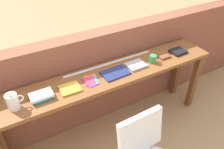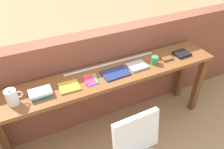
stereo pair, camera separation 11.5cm
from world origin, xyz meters
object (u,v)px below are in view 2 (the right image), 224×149
magazine_cycling (69,87)px  book_repair_rightmost (182,54)px  mug (155,60)px  leather_journal_brown (166,58)px  book_stack_leftmost (41,93)px  pitcher_white (12,97)px  pamphlet_pile_colourful (90,80)px  book_open_centre (115,73)px

magazine_cycling → book_repair_rightmost: bearing=2.2°
mug → leather_journal_brown: 0.18m
book_stack_leftmost → book_repair_rightmost: 1.65m
book_stack_leftmost → leather_journal_brown: 1.43m
pitcher_white → magazine_cycling: (0.50, 0.01, -0.07)m
book_stack_leftmost → pamphlet_pile_colourful: book_stack_leftmost is taller
pitcher_white → magazine_cycling: 0.51m
book_open_centre → leather_journal_brown: bearing=-1.7°
magazine_cycling → pamphlet_pile_colourful: magazine_cycling is taller
magazine_cycling → leather_journal_brown: 1.16m
book_stack_leftmost → magazine_cycling: 0.27m
leather_journal_brown → book_open_centre: bearing=-178.3°
book_stack_leftmost → pamphlet_pile_colourful: size_ratio=1.01×
pamphlet_pile_colourful → book_open_centre: bearing=-2.0°
mug → leather_journal_brown: (0.18, 0.02, -0.03)m
pitcher_white → leather_journal_brown: size_ratio=1.41×
book_stack_leftmost → mug: bearing=-0.4°
book_open_centre → book_repair_rightmost: bearing=-1.8°
book_stack_leftmost → pamphlet_pile_colourful: (0.49, 0.02, -0.02)m
magazine_cycling → book_stack_leftmost: bearing=-179.2°
pitcher_white → mug: (1.48, 0.00, -0.03)m
magazine_cycling → pamphlet_pile_colourful: 0.23m
pamphlet_pile_colourful → book_repair_rightmost: bearing=-0.1°
pamphlet_pile_colourful → book_repair_rightmost: book_repair_rightmost is taller
book_stack_leftmost → leather_journal_brown: (1.43, 0.01, -0.02)m
book_stack_leftmost → pamphlet_pile_colourful: bearing=1.9°
mug → pamphlet_pile_colourful: bearing=178.1°
book_open_centre → book_repair_rightmost: (0.88, 0.01, 0.01)m
book_open_centre → book_stack_leftmost: bearing=178.2°
book_stack_leftmost → book_open_centre: 0.77m
book_repair_rightmost → pitcher_white: bearing=178.2°
pamphlet_pile_colourful → mug: mug is taller
magazine_cycling → book_repair_rightmost: size_ratio=1.06×
mug → book_stack_leftmost: bearing=179.6°
magazine_cycling → pitcher_white: bearing=-177.8°
pamphlet_pile_colourful → book_open_centre: size_ratio=0.72×
book_open_centre → book_repair_rightmost: 0.88m
leather_journal_brown → book_repair_rightmost: (0.22, 0.00, 0.00)m
pitcher_white → book_repair_rightmost: pitcher_white is taller
mug → book_repair_rightmost: 0.40m
mug → pitcher_white: bearing=-180.0°
mug → book_repair_rightmost: mug is taller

